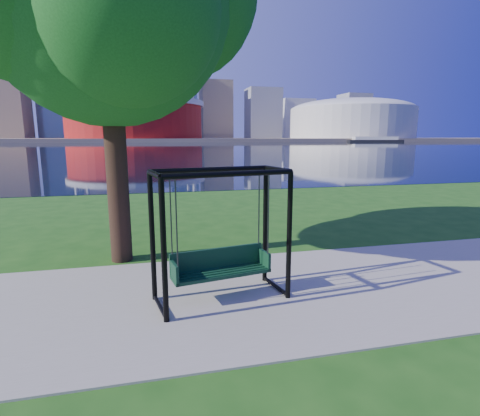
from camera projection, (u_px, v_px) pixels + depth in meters
name	position (u px, v px, depth m)	size (l,w,h in m)	color
ground	(248.00, 283.00, 6.89)	(900.00, 900.00, 0.00)	#1E5114
path	(255.00, 293.00, 6.41)	(120.00, 4.00, 0.03)	#9E937F
river	(157.00, 147.00, 104.42)	(900.00, 180.00, 0.02)	black
far_bank	(152.00, 139.00, 299.28)	(900.00, 228.00, 2.00)	#937F60
stadium	(135.00, 118.00, 226.68)	(83.00, 83.00, 32.00)	maroon
arena	(352.00, 118.00, 259.17)	(84.00, 84.00, 26.56)	beige
skyline	(145.00, 96.00, 304.63)	(392.00, 66.00, 96.50)	gray
swing	(221.00, 238.00, 6.01)	(2.24, 1.28, 2.16)	black
barge	(375.00, 140.00, 213.10)	(31.44, 14.38, 3.04)	black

